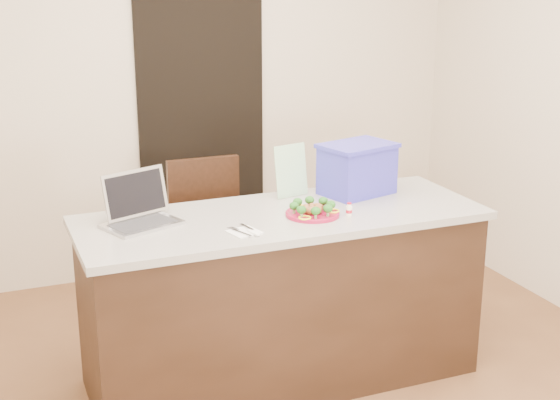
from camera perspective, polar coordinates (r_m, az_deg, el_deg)
name	(u,v)px	position (r m, az deg, el deg)	size (l,w,h in m)	color
ground	(300,399)	(4.10, 1.50, -14.38)	(4.00, 4.00, 0.00)	brown
room_shell	(303,81)	(3.54, 1.70, 8.67)	(4.00, 4.00, 4.00)	white
doorway	(202,132)	(5.52, -5.71, 5.00)	(0.90, 0.02, 2.00)	black
island	(282,297)	(4.09, 0.14, -7.14)	(2.06, 0.76, 0.92)	black
plate	(312,213)	(3.90, 2.39, -0.99)	(0.27, 0.27, 0.02)	maroon
meatballs	(313,209)	(3.89, 2.45, -0.63)	(0.11, 0.11, 0.04)	brown
broccoli	(313,205)	(3.88, 2.40, -0.39)	(0.23, 0.23, 0.04)	#184F15
pepper_rings	(312,212)	(3.89, 2.39, -0.86)	(0.24, 0.24, 0.01)	#FFF11A
napkin	(244,232)	(3.65, -2.64, -2.35)	(0.13, 0.13, 0.01)	silver
fork	(239,231)	(3.66, -2.99, -2.25)	(0.06, 0.17, 0.00)	#B1B1B6
knife	(251,231)	(3.65, -2.10, -2.27)	(0.04, 0.19, 0.01)	white
yogurt_bottle	(349,210)	(3.91, 5.08, -0.73)	(0.03, 0.03, 0.07)	white
laptop	(139,209)	(3.84, -10.28, -0.68)	(0.41, 0.38, 0.24)	#B7B7BC
leaflet	(291,171)	(4.19, 0.81, 2.16)	(0.20, 0.00, 0.28)	white
blue_box	(357,169)	(4.26, 5.66, 2.30)	(0.45, 0.37, 0.28)	#3431B4
chair	(210,232)	(4.74, -5.15, -2.32)	(0.45, 0.45, 1.01)	black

